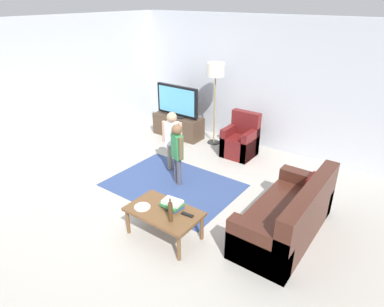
{
  "coord_description": "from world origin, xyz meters",
  "views": [
    {
      "loc": [
        2.96,
        -3.43,
        3.03
      ],
      "look_at": [
        0.0,
        0.6,
        0.65
      ],
      "focal_mm": 31.32,
      "sensor_mm": 36.0,
      "label": 1
    }
  ],
  "objects": [
    {
      "name": "wall_back",
      "position": [
        0.0,
        3.0,
        1.35
      ],
      "size": [
        6.0,
        0.12,
        2.7
      ],
      "primitive_type": "cube",
      "color": "silver",
      "rests_on": "ground"
    },
    {
      "name": "tv_stand",
      "position": [
        -1.65,
        2.3,
        0.24
      ],
      "size": [
        1.2,
        0.44,
        0.5
      ],
      "color": "#4C3828",
      "rests_on": "ground"
    },
    {
      "name": "armchair",
      "position": [
        0.03,
        2.26,
        0.3
      ],
      "size": [
        0.6,
        0.6,
        0.9
      ],
      "color": "maroon",
      "rests_on": "ground"
    },
    {
      "name": "coffee_table",
      "position": [
        0.46,
        -0.66,
        0.37
      ],
      "size": [
        1.0,
        0.6,
        0.42
      ],
      "color": "brown",
      "rests_on": "ground"
    },
    {
      "name": "child_near_tv",
      "position": [
        -0.69,
        0.93,
        0.69
      ],
      "size": [
        0.36,
        0.21,
        1.14
      ],
      "color": "gray",
      "rests_on": "ground"
    },
    {
      "name": "floor_lamp",
      "position": [
        -0.76,
        2.45,
        1.54
      ],
      "size": [
        0.36,
        0.36,
        1.78
      ],
      "color": "#262626",
      "rests_on": "ground"
    },
    {
      "name": "couch",
      "position": [
        1.84,
        0.35,
        0.29
      ],
      "size": [
        0.8,
        1.8,
        0.86
      ],
      "color": "#472319",
      "rests_on": "ground"
    },
    {
      "name": "book_stack",
      "position": [
        0.51,
        -0.54,
        0.48
      ],
      "size": [
        0.3,
        0.24,
        0.12
      ],
      "color": "#334CA5",
      "rests_on": "coffee_table"
    },
    {
      "name": "bottle",
      "position": [
        0.68,
        -0.78,
        0.56
      ],
      "size": [
        0.06,
        0.06,
        0.33
      ],
      "color": "#4C3319",
      "rests_on": "coffee_table"
    },
    {
      "name": "child_center",
      "position": [
        -0.29,
        0.57,
        0.67
      ],
      "size": [
        0.34,
        0.23,
        1.11
      ],
      "color": "#4C4C59",
      "rests_on": "ground"
    },
    {
      "name": "wall_left",
      "position": [
        -3.0,
        0.0,
        1.35
      ],
      "size": [
        0.12,
        6.0,
        2.7
      ],
      "primitive_type": "cube",
      "color": "silver",
      "rests_on": "ground"
    },
    {
      "name": "tv",
      "position": [
        -1.65,
        2.28,
        0.85
      ],
      "size": [
        1.1,
        0.28,
        0.71
      ],
      "color": "black",
      "rests_on": "tv_stand"
    },
    {
      "name": "plate",
      "position": [
        0.18,
        -0.78,
        0.43
      ],
      "size": [
        0.22,
        0.22,
        0.02
      ],
      "color": "white",
      "rests_on": "coffee_table"
    },
    {
      "name": "tv_remote",
      "position": [
        0.78,
        -0.56,
        0.43
      ],
      "size": [
        0.17,
        0.07,
        0.02
      ],
      "primitive_type": "cube",
      "rotation": [
        0.0,
        0.0,
        0.11
      ],
      "color": "black",
      "rests_on": "coffee_table"
    },
    {
      "name": "ground",
      "position": [
        0.0,
        0.0,
        0.0
      ],
      "size": [
        7.8,
        7.8,
        0.0
      ],
      "primitive_type": "plane",
      "color": "#B2ADA3"
    },
    {
      "name": "area_rug",
      "position": [
        -0.31,
        0.46,
        0.0
      ],
      "size": [
        2.2,
        1.6,
        0.01
      ],
      "primitive_type": "cube",
      "color": "#33477A",
      "rests_on": "ground"
    }
  ]
}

